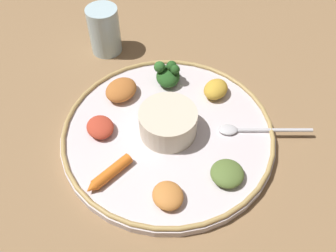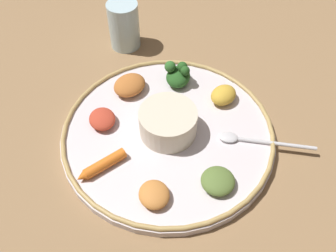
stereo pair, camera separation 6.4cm
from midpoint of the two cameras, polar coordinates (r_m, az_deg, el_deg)
ground_plane at (r=0.66m, az=2.75°, el=-1.85°), size 2.40×2.40×0.00m
platter at (r=0.66m, az=2.78°, el=-1.43°), size 0.38×0.38×0.02m
platter_rim at (r=0.65m, az=2.82°, el=-0.84°), size 0.38×0.38×0.01m
center_bowl at (r=0.63m, az=2.90°, el=0.50°), size 0.10×0.10×0.05m
spoon at (r=0.66m, az=15.73°, el=-2.35°), size 0.14×0.12×0.01m
greens_pile at (r=0.72m, az=4.15°, el=7.96°), size 0.07×0.07×0.05m
carrot_near_spoon at (r=0.60m, az=-7.41°, el=-6.37°), size 0.02×0.09×0.02m
mound_squash at (r=0.57m, az=1.07°, el=-10.99°), size 0.07×0.06×0.02m
mound_lentil_yellow at (r=0.70m, az=11.33°, el=4.67°), size 0.05×0.06×0.03m
mound_chickpea at (r=0.71m, az=-3.52°, el=6.33°), size 0.06×0.07×0.03m
mound_collards at (r=0.59m, az=11.01°, el=-8.71°), size 0.07×0.07×0.02m
mound_berbere_red at (r=0.66m, az=-7.63°, el=0.93°), size 0.07×0.06×0.02m
drinking_glass at (r=0.83m, az=-4.66°, el=15.08°), size 0.07×0.07×0.10m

